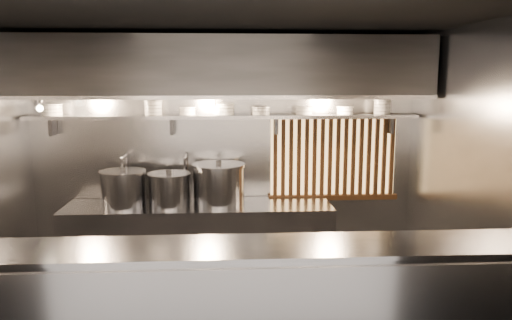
{
  "coord_description": "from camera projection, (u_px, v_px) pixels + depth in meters",
  "views": [
    {
      "loc": [
        0.03,
        -4.37,
        2.32
      ],
      "look_at": [
        0.32,
        0.55,
        1.5
      ],
      "focal_mm": 35.0,
      "sensor_mm": 36.0,
      "label": 1
    }
  ],
  "objects": [
    {
      "name": "heat_lamp",
      "position": [
        37.0,
        103.0,
        5.07
      ],
      "size": [
        0.25,
        0.35,
        0.2
      ],
      "color": "#96969B",
      "rests_on": "exhaust_hood"
    },
    {
      "name": "wood_screen",
      "position": [
        334.0,
        157.0,
        5.96
      ],
      "size": [
        1.56,
        0.09,
        1.04
      ],
      "color": "#F4BD6D",
      "rests_on": "wall_back"
    },
    {
      "name": "exhaust_hood",
      "position": [
        224.0,
        68.0,
        5.37
      ],
      "size": [
        4.4,
        0.81,
        0.65
      ],
      "color": "#2D2D30",
      "rests_on": "ceiling"
    },
    {
      "name": "bowl_shelf",
      "position": [
        224.0,
        117.0,
        5.68
      ],
      "size": [
        4.4,
        0.34,
        0.04
      ],
      "primitive_type": "cube",
      "color": "#96969B",
      "rests_on": "wall_back"
    },
    {
      "name": "wall_back",
      "position": [
        225.0,
        156.0,
        5.93
      ],
      "size": [
        4.5,
        0.0,
        4.5
      ],
      "primitive_type": "plane",
      "rotation": [
        1.57,
        0.0,
        0.0
      ],
      "color": "gray",
      "rests_on": "floor"
    },
    {
      "name": "pendant_bulb",
      "position": [
        215.0,
        110.0,
        5.54
      ],
      "size": [
        0.09,
        0.09,
        0.19
      ],
      "color": "#2D2D30",
      "rests_on": "exhaust_hood"
    },
    {
      "name": "bowl_stack_1",
      "position": [
        153.0,
        108.0,
        5.61
      ],
      "size": [
        0.21,
        0.21,
        0.17
      ],
      "color": "white",
      "rests_on": "bowl_shelf"
    },
    {
      "name": "cooking_bench",
      "position": [
        199.0,
        243.0,
        5.71
      ],
      "size": [
        3.0,
        0.7,
        0.9
      ],
      "primitive_type": "cube",
      "color": "#96969B",
      "rests_on": "floor"
    },
    {
      "name": "bowl_stack_7",
      "position": [
        382.0,
        107.0,
        5.77
      ],
      "size": [
        0.2,
        0.2,
        0.17
      ],
      "color": "white",
      "rests_on": "bowl_shelf"
    },
    {
      "name": "faucet_right",
      "position": [
        186.0,
        166.0,
        5.79
      ],
      "size": [
        0.04,
        0.3,
        0.5
      ],
      "color": "silver",
      "rests_on": "wall_back"
    },
    {
      "name": "bowl_stack_3",
      "position": [
        224.0,
        109.0,
        5.66
      ],
      "size": [
        0.24,
        0.24,
        0.13
      ],
      "color": "white",
      "rests_on": "bowl_shelf"
    },
    {
      "name": "faucet_left",
      "position": [
        125.0,
        166.0,
        5.75
      ],
      "size": [
        0.04,
        0.3,
        0.5
      ],
      "color": "silver",
      "rests_on": "wall_back"
    },
    {
      "name": "wall_right",
      "position": [
        469.0,
        179.0,
        4.59
      ],
      "size": [
        0.0,
        3.0,
        3.0
      ],
      "primitive_type": "plane",
      "rotation": [
        1.57,
        0.0,
        -1.57
      ],
      "color": "gray",
      "rests_on": "floor"
    },
    {
      "name": "ceiling",
      "position": [
        223.0,
        20.0,
        4.23
      ],
      "size": [
        4.5,
        4.5,
        0.0
      ],
      "primitive_type": "plane",
      "rotation": [
        3.14,
        0.0,
        0.0
      ],
      "color": "black",
      "rests_on": "wall_back"
    },
    {
      "name": "bowl_stack_0",
      "position": [
        52.0,
        110.0,
        5.55
      ],
      "size": [
        0.23,
        0.23,
        0.13
      ],
      "color": "white",
      "rests_on": "bowl_shelf"
    },
    {
      "name": "stock_pot_mid",
      "position": [
        169.0,
        189.0,
        5.55
      ],
      "size": [
        0.53,
        0.53,
        0.41
      ],
      "rotation": [
        0.0,
        0.0,
        -0.13
      ],
      "color": "#96969B",
      "rests_on": "cooking_bench"
    },
    {
      "name": "stock_pot_left",
      "position": [
        123.0,
        189.0,
        5.51
      ],
      "size": [
        0.68,
        0.68,
        0.45
      ],
      "rotation": [
        0.0,
        0.0,
        -0.43
      ],
      "color": "#96969B",
      "rests_on": "cooking_bench"
    },
    {
      "name": "bowl_stack_5",
      "position": [
        304.0,
        110.0,
        5.72
      ],
      "size": [
        0.21,
        0.21,
        0.09
      ],
      "color": "white",
      "rests_on": "bowl_shelf"
    },
    {
      "name": "bowl_stack_6",
      "position": [
        345.0,
        110.0,
        5.75
      ],
      "size": [
        0.2,
        0.2,
        0.09
      ],
      "color": "white",
      "rests_on": "bowl_shelf"
    },
    {
      "name": "bowl_stack_2",
      "position": [
        187.0,
        111.0,
        5.64
      ],
      "size": [
        0.2,
        0.2,
        0.09
      ],
      "color": "white",
      "rests_on": "bowl_shelf"
    },
    {
      "name": "bowl_stack_4",
      "position": [
        261.0,
        111.0,
        5.69
      ],
      "size": [
        0.21,
        0.21,
        0.09
      ],
      "color": "white",
      "rests_on": "bowl_shelf"
    },
    {
      "name": "stock_pot_right",
      "position": [
        219.0,
        184.0,
        5.65
      ],
      "size": [
        0.68,
        0.68,
        0.5
      ],
      "rotation": [
        0.0,
        0.0,
        0.14
      ],
      "color": "#96969B",
      "rests_on": "cooking_bench"
    },
    {
      "name": "serving_counter",
      "position": [
        225.0,
        320.0,
        3.65
      ],
      "size": [
        4.5,
        0.56,
        1.13
      ],
      "color": "#96969B",
      "rests_on": "floor"
    }
  ]
}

